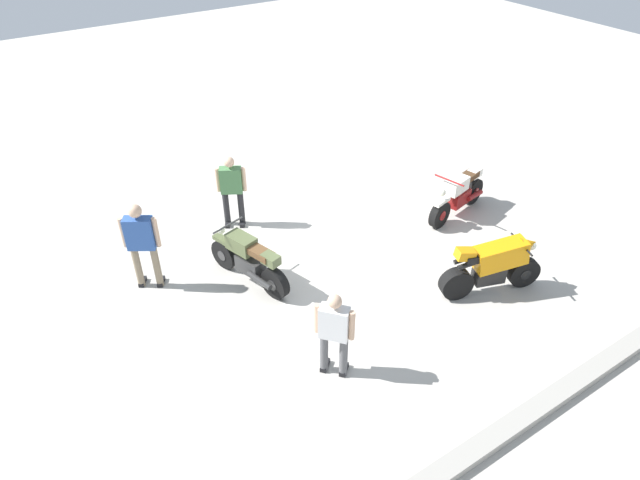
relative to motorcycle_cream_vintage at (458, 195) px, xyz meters
name	(u,v)px	position (x,y,z in m)	size (l,w,h in m)	color
ground_plane	(334,260)	(3.23, -0.06, -0.49)	(40.00, 40.00, 0.00)	#B7B2A8
curb_edge	(517,422)	(3.23, 4.54, -0.41)	(14.00, 0.30, 0.15)	#9C978F
motorcycle_cream_vintage	(458,195)	(0.00, 0.00, 0.00)	(1.93, 0.76, 1.07)	black
motorcycle_olive_vintage	(249,260)	(4.91, -0.40, 0.00)	(0.83, 1.92, 1.07)	black
motorcycle_orange_sportbike	(494,265)	(1.36, 2.24, 0.11)	(1.91, 0.92, 1.14)	black
person_in_white_shirt	(334,331)	(4.85, 2.29, 0.39)	(0.51, 0.54, 1.57)	#59595B
person_in_blue_shirt	(142,241)	(6.52, -1.30, 0.53)	(0.62, 0.50, 1.76)	gray
person_in_green_shirt	(232,188)	(4.28, -2.32, 0.41)	(0.59, 0.48, 1.60)	#262628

